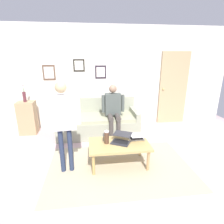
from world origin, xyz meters
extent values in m
plane|color=#BC9C9C|center=(0.00, 0.00, 0.00)|extent=(7.68, 7.68, 0.00)
cube|color=tan|center=(-0.06, -0.02, 0.00)|extent=(2.54, 1.63, 0.01)
cube|color=silver|center=(0.00, -2.20, 1.35)|extent=(7.04, 0.10, 2.70)
cube|color=black|center=(0.11, -2.15, 1.51)|extent=(0.29, 0.02, 0.34)
cube|color=beige|center=(0.11, -2.14, 1.51)|extent=(0.22, 0.00, 0.26)
cube|color=black|center=(0.67, -2.15, 1.69)|extent=(0.29, 0.02, 0.32)
cube|color=silver|center=(0.67, -2.14, 1.69)|extent=(0.22, 0.00, 0.24)
cube|color=brown|center=(1.45, -2.15, 1.51)|extent=(0.32, 0.02, 0.39)
cube|color=silver|center=(1.45, -2.14, 1.51)|extent=(0.24, 0.00, 0.30)
cube|color=tan|center=(-1.97, -2.11, 1.02)|extent=(0.82, 0.05, 2.05)
sphere|color=tan|center=(-1.66, -2.07, 1.02)|extent=(0.06, 0.06, 0.06)
cube|color=gray|center=(0.25, -1.52, 0.21)|extent=(2.00, 0.89, 0.42)
cube|color=#9C9D7E|center=(0.25, -1.50, 0.46)|extent=(1.76, 0.81, 0.08)
cube|color=gray|center=(0.25, -1.90, 0.65)|extent=(2.00, 0.14, 0.46)
cube|color=gray|center=(-0.69, -1.52, 0.52)|extent=(0.12, 0.89, 0.20)
cube|color=gray|center=(1.19, -1.52, 0.52)|extent=(0.12, 0.89, 0.20)
cube|color=tan|center=(-0.06, -0.12, 0.41)|extent=(1.08, 0.64, 0.04)
cylinder|color=tan|center=(-0.54, 0.13, 0.19)|extent=(0.05, 0.05, 0.39)
cylinder|color=tan|center=(0.41, 0.13, 0.19)|extent=(0.05, 0.05, 0.39)
cylinder|color=tan|center=(-0.54, -0.37, 0.19)|extent=(0.05, 0.05, 0.39)
cylinder|color=tan|center=(0.41, -0.37, 0.19)|extent=(0.05, 0.05, 0.39)
cube|color=#28282D|center=(-0.09, -0.13, 0.43)|extent=(0.40, 0.36, 0.01)
cube|color=black|center=(-0.10, -0.15, 0.44)|extent=(0.31, 0.26, 0.00)
cube|color=#28282D|center=(-0.15, -0.24, 0.55)|extent=(0.39, 0.35, 0.02)
cube|color=silver|center=(-0.15, -0.24, 0.55)|extent=(0.35, 0.32, 0.01)
cube|color=silver|center=(-0.42, -0.28, 0.43)|extent=(0.29, 0.24, 0.01)
cube|color=black|center=(-0.42, -0.26, 0.44)|extent=(0.24, 0.15, 0.00)
cube|color=silver|center=(-0.42, -0.16, 0.55)|extent=(0.29, 0.23, 0.01)
cube|color=#262B2D|center=(-0.42, -0.17, 0.55)|extent=(0.26, 0.21, 0.00)
cylinder|color=#4C3323|center=(0.16, -0.15, 0.54)|extent=(0.09, 0.09, 0.22)
cylinder|color=#B7B7BC|center=(0.16, -0.15, 0.65)|extent=(0.09, 0.09, 0.02)
sphere|color=#B2B2B7|center=(0.16, -0.15, 0.68)|extent=(0.03, 0.03, 0.03)
cube|color=black|center=(0.22, -0.15, 0.55)|extent=(0.01, 0.01, 0.15)
cube|color=tan|center=(2.02, -1.79, 0.42)|extent=(0.42, 0.32, 0.84)
cylinder|color=#592930|center=(2.02, -1.79, 0.97)|extent=(0.08, 0.08, 0.25)
cylinder|color=#3D7038|center=(2.00, -1.80, 1.19)|extent=(0.01, 0.03, 0.19)
sphere|color=silver|center=(1.99, -1.80, 1.28)|extent=(0.05, 0.05, 0.05)
cylinder|color=#3D7038|center=(2.02, -1.81, 1.16)|extent=(0.01, 0.01, 0.13)
sphere|color=#E4465E|center=(2.02, -1.81, 1.23)|extent=(0.04, 0.04, 0.04)
cylinder|color=#3D7038|center=(2.01, -1.78, 1.15)|extent=(0.02, 0.02, 0.12)
sphere|color=silver|center=(2.00, -1.77, 1.22)|extent=(0.05, 0.05, 0.05)
cylinder|color=#242F47|center=(0.93, -0.04, 0.40)|extent=(0.08, 0.08, 0.79)
cylinder|color=#242F47|center=(0.79, -0.05, 0.40)|extent=(0.08, 0.08, 0.79)
cube|color=silver|center=(0.86, -0.04, 1.07)|extent=(0.41, 0.21, 0.56)
cylinder|color=silver|center=(1.10, -0.02, 1.10)|extent=(0.09, 0.09, 0.48)
cylinder|color=silver|center=(0.62, -0.06, 1.10)|extent=(0.09, 0.09, 0.48)
sphere|color=tan|center=(0.86, -0.04, 1.48)|extent=(0.18, 0.18, 0.18)
cylinder|color=#423D39|center=(-0.21, -1.06, 0.25)|extent=(0.10, 0.10, 0.50)
cylinder|color=#423D39|center=(-0.04, -1.06, 0.25)|extent=(0.10, 0.10, 0.50)
cylinder|color=#423D39|center=(-0.21, -1.24, 0.55)|extent=(0.12, 0.40, 0.12)
cylinder|color=#423D39|center=(-0.04, -1.24, 0.55)|extent=(0.12, 0.40, 0.12)
cube|color=#454D49|center=(-0.12, -1.42, 0.81)|extent=(0.37, 0.20, 0.52)
cylinder|color=#454D49|center=(-0.36, -1.37, 0.84)|extent=(0.08, 0.08, 0.42)
cylinder|color=#454D49|center=(0.11, -1.37, 0.84)|extent=(0.08, 0.08, 0.42)
sphere|color=#8A6D58|center=(-0.12, -1.42, 1.19)|extent=(0.19, 0.19, 0.19)
camera|label=1|loc=(0.43, 2.73, 1.94)|focal=28.60mm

